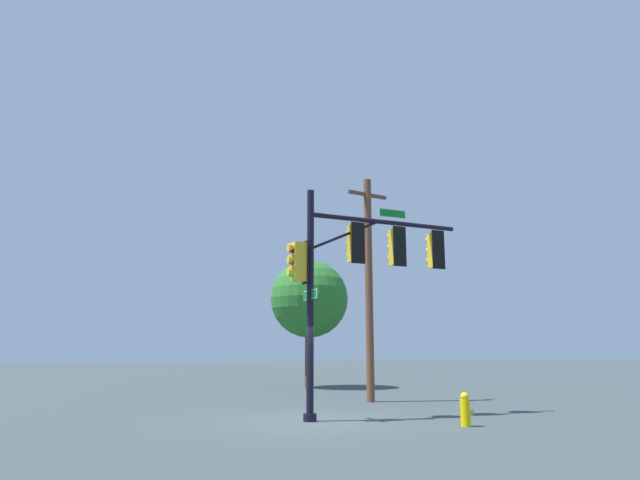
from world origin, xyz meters
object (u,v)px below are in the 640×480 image
(signal_pole_assembly, at_px, (359,261))
(fire_hydrant, at_px, (465,409))
(tree_mid, at_px, (309,299))
(utility_pole, at_px, (369,283))

(signal_pole_assembly, xyz_separation_m, fire_hydrant, (2.00, -2.20, -4.02))
(tree_mid, bearing_deg, utility_pole, -85.75)
(utility_pole, height_order, tree_mid, utility_pole)
(fire_hydrant, height_order, tree_mid, tree_mid)
(utility_pole, bearing_deg, fire_hydrant, -88.50)
(signal_pole_assembly, xyz_separation_m, utility_pole, (1.83, 4.27, -0.13))
(fire_hydrant, bearing_deg, utility_pole, 91.50)
(utility_pole, distance_m, tree_mid, 7.26)
(utility_pole, height_order, fire_hydrant, utility_pole)
(signal_pole_assembly, bearing_deg, tree_mid, 83.59)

